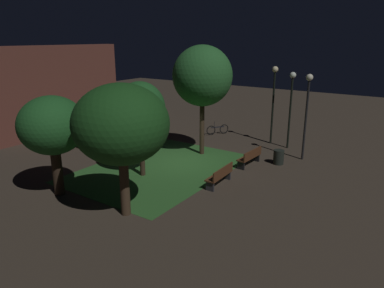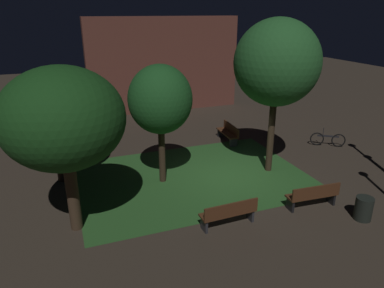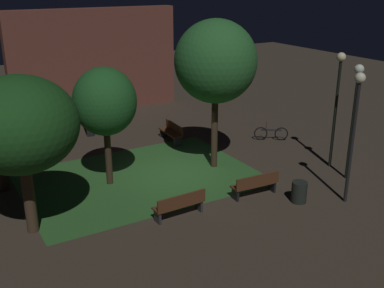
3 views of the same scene
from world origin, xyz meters
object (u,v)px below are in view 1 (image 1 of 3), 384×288
tree_near_wall (140,109)px  bench_near_trees (250,157)px  tree_lawn_side (52,126)px  tree_tall_center (121,125)px  bench_corner (75,139)px  trash_bin (279,157)px  bench_back_row (151,136)px  bench_path_side (220,175)px  tree_back_right (202,76)px  lamp_post_plaza_east (291,97)px  lamp_post_plaza_west (307,103)px  bicycle (218,129)px  lamp_post_near_wall (274,92)px

tree_near_wall → bench_near_trees: bearing=-41.9°
tree_lawn_side → tree_near_wall: tree_near_wall is taller
tree_tall_center → bench_corner: bearing=61.9°
trash_bin → bench_corner: bearing=108.8°
bench_near_trees → trash_bin: size_ratio=2.39×
bench_back_row → tree_tall_center: 9.90m
bench_corner → tree_lawn_side: size_ratio=0.44×
bench_path_side → bench_back_row: same height
bench_corner → tree_back_right: 8.79m
tree_back_right → bench_path_side: bearing=-137.1°
bench_corner → lamp_post_plaza_east: bearing=-57.3°
tree_back_right → bench_back_row: bearing=90.2°
bench_back_row → lamp_post_plaza_east: bearing=-62.4°
tree_near_wall → trash_bin: size_ratio=5.93×
tree_tall_center → lamp_post_plaza_west: (10.06, -3.54, -0.34)m
tree_tall_center → bicycle: size_ratio=3.50×
bench_back_row → lamp_post_plaza_west: bearing=-75.6°
bench_back_row → lamp_post_near_wall: (4.26, -6.22, 2.75)m
bench_path_side → lamp_post_near_wall: bearing=5.1°
bench_corner → bench_back_row: (3.11, -3.46, 0.00)m
tree_back_right → tree_tall_center: 8.01m
tree_back_right → lamp_post_plaza_east: (3.88, -3.68, -1.33)m
bench_path_side → tree_tall_center: tree_tall_center is taller
bench_path_side → tree_tall_center: bearing=160.3°
bench_path_side → bench_corner: (0.27, 10.37, 0.00)m
bench_back_row → tree_back_right: size_ratio=0.30×
tree_lawn_side → lamp_post_plaza_west: (10.32, -7.19, 0.16)m
tree_near_wall → bicycle: size_ratio=3.20×
bench_path_side → lamp_post_plaza_west: 6.54m
bench_corner → tree_tall_center: tree_tall_center is taller
bench_path_side → bicycle: 8.89m
bicycle → lamp_post_near_wall: bearing=-90.0°
tree_back_right → bicycle: (4.25, 1.42, -4.07)m
bench_path_side → bench_back_row: 7.68m
bench_near_trees → tree_lawn_side: (-7.80, 5.23, 2.50)m
bench_corner → tree_back_right: bearing=-66.7°
bench_back_row → trash_bin: (0.81, -8.05, -0.10)m
bench_near_trees → lamp_post_plaza_west: size_ratio=0.39×
bench_path_side → bicycle: (7.63, 4.56, -0.14)m
bench_back_row → bench_near_trees: bearing=-92.0°
bench_path_side → tree_near_wall: size_ratio=0.40×
lamp_post_plaza_east → trash_bin: size_ratio=5.93×
bench_near_trees → bicycle: size_ratio=1.29×
bench_near_trees → lamp_post_near_wall: lamp_post_near_wall is taller
lamp_post_plaza_east → lamp_post_plaza_west: 2.16m
bicycle → tree_lawn_side: bearing=176.9°
bench_back_row → tree_near_wall: size_ratio=0.40×
tree_tall_center → bench_back_row: bearing=34.3°
bench_near_trees → lamp_post_plaza_west: bearing=-38.0°
bench_near_trees → lamp_post_plaza_west: (2.51, -1.96, 2.66)m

